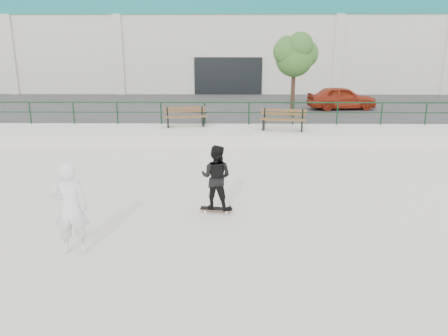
{
  "coord_description": "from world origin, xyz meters",
  "views": [
    {
      "loc": [
        0.13,
        -8.95,
        3.91
      ],
      "look_at": [
        -0.01,
        2.0,
        0.87
      ],
      "focal_mm": 35.0,
      "sensor_mm": 36.0,
      "label": 1
    }
  ],
  "objects_px": {
    "bench_left": "(185,117)",
    "red_car": "(342,98)",
    "bench_right": "(283,120)",
    "seated_skater": "(71,208)",
    "skateboard": "(216,209)",
    "standing_skater": "(216,177)",
    "tree": "(295,54)"
  },
  "relations": [
    {
      "from": "bench_left",
      "to": "tree",
      "type": "height_order",
      "value": "tree"
    },
    {
      "from": "bench_right",
      "to": "skateboard",
      "type": "height_order",
      "value": "bench_right"
    },
    {
      "from": "bench_right",
      "to": "red_car",
      "type": "distance_m",
      "value": 7.67
    },
    {
      "from": "red_car",
      "to": "seated_skater",
      "type": "distance_m",
      "value": 19.44
    },
    {
      "from": "tree",
      "to": "seated_skater",
      "type": "relative_size",
      "value": 2.24
    },
    {
      "from": "red_car",
      "to": "skateboard",
      "type": "bearing_deg",
      "value": 149.03
    },
    {
      "from": "bench_left",
      "to": "seated_skater",
      "type": "distance_m",
      "value": 11.44
    },
    {
      "from": "bench_right",
      "to": "standing_skater",
      "type": "bearing_deg",
      "value": -96.53
    },
    {
      "from": "standing_skater",
      "to": "seated_skater",
      "type": "height_order",
      "value": "seated_skater"
    },
    {
      "from": "seated_skater",
      "to": "skateboard",
      "type": "bearing_deg",
      "value": -146.03
    },
    {
      "from": "bench_right",
      "to": "skateboard",
      "type": "xyz_separation_m",
      "value": [
        -2.58,
        -8.31,
        -0.87
      ]
    },
    {
      "from": "standing_skater",
      "to": "red_car",
      "type": "bearing_deg",
      "value": -97.03
    },
    {
      "from": "bench_left",
      "to": "skateboard",
      "type": "xyz_separation_m",
      "value": [
        1.65,
        -9.17,
        -0.85
      ]
    },
    {
      "from": "skateboard",
      "to": "tree",
      "type": "bearing_deg",
      "value": 81.04
    },
    {
      "from": "bench_left",
      "to": "red_car",
      "type": "relative_size",
      "value": 0.51
    },
    {
      "from": "tree",
      "to": "standing_skater",
      "type": "bearing_deg",
      "value": -106.12
    },
    {
      "from": "bench_right",
      "to": "tree",
      "type": "relative_size",
      "value": 0.49
    },
    {
      "from": "bench_right",
      "to": "red_car",
      "type": "relative_size",
      "value": 0.53
    },
    {
      "from": "bench_left",
      "to": "skateboard",
      "type": "bearing_deg",
      "value": -90.24
    },
    {
      "from": "bench_right",
      "to": "seated_skater",
      "type": "height_order",
      "value": "seated_skater"
    },
    {
      "from": "standing_skater",
      "to": "seated_skater",
      "type": "relative_size",
      "value": 0.86
    },
    {
      "from": "red_car",
      "to": "standing_skater",
      "type": "distance_m",
      "value": 16.23
    },
    {
      "from": "tree",
      "to": "seated_skater",
      "type": "xyz_separation_m",
      "value": [
        -6.27,
        -14.48,
        -2.67
      ]
    },
    {
      "from": "skateboard",
      "to": "standing_skater",
      "type": "height_order",
      "value": "standing_skater"
    },
    {
      "from": "bench_right",
      "to": "tree",
      "type": "bearing_deg",
      "value": 86.96
    },
    {
      "from": "bench_right",
      "to": "tree",
      "type": "xyz_separation_m",
      "value": [
        0.96,
        3.94,
        2.65
      ]
    },
    {
      "from": "bench_left",
      "to": "red_car",
      "type": "height_order",
      "value": "red_car"
    },
    {
      "from": "bench_left",
      "to": "tree",
      "type": "relative_size",
      "value": 0.47
    },
    {
      "from": "tree",
      "to": "red_car",
      "type": "height_order",
      "value": "tree"
    },
    {
      "from": "tree",
      "to": "bench_left",
      "type": "bearing_deg",
      "value": -149.29
    },
    {
      "from": "red_car",
      "to": "skateboard",
      "type": "xyz_separation_m",
      "value": [
        -6.64,
        -14.81,
        -1.08
      ]
    },
    {
      "from": "bench_right",
      "to": "seated_skater",
      "type": "bearing_deg",
      "value": -106.04
    }
  ]
}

